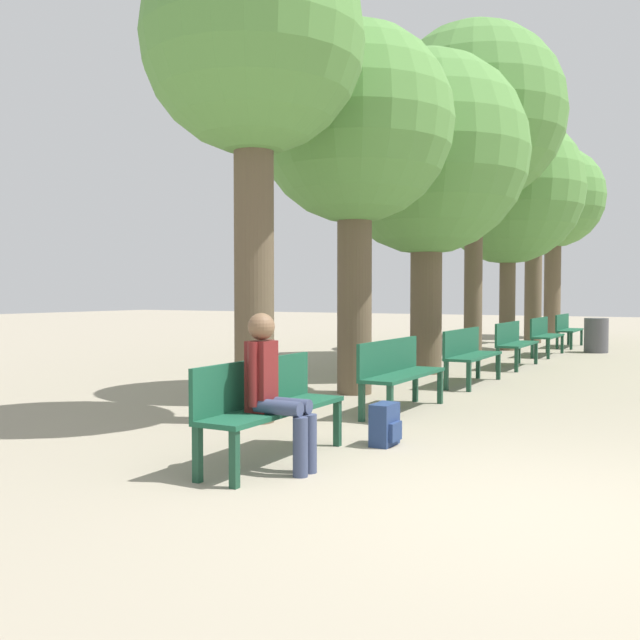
{
  "coord_description": "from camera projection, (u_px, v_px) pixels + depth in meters",
  "views": [
    {
      "loc": [
        1.11,
        -4.69,
        1.42
      ],
      "look_at": [
        -4.84,
        6.17,
        0.94
      ],
      "focal_mm": 40.0,
      "sensor_mm": 36.0,
      "label": 1
    }
  ],
  "objects": [
    {
      "name": "tree_row_2",
      "position": [
        427.0,
        156.0,
        12.39
      ],
      "size": [
        3.52,
        3.52,
        5.6
      ],
      "color": "brown",
      "rests_on": "ground_plane"
    },
    {
      "name": "tree_row_4",
      "position": [
        508.0,
        190.0,
        17.4
      ],
      "size": [
        3.65,
        3.65,
        5.77
      ],
      "color": "brown",
      "rests_on": "ground_plane"
    },
    {
      "name": "bench_row_1",
      "position": [
        397.0,
        369.0,
        8.48
      ],
      "size": [
        0.43,
        1.72,
        0.85
      ],
      "color": "#195138",
      "rests_on": "ground_plane"
    },
    {
      "name": "bench_row_5",
      "position": [
        567.0,
        327.0,
        18.51
      ],
      "size": [
        0.43,
        1.72,
        0.85
      ],
      "color": "#195138",
      "rests_on": "ground_plane"
    },
    {
      "name": "tree_row_6",
      "position": [
        553.0,
        199.0,
        22.39
      ],
      "size": [
        3.16,
        3.16,
        6.0
      ],
      "color": "brown",
      "rests_on": "ground_plane"
    },
    {
      "name": "bench_row_2",
      "position": [
        469.0,
        351.0,
        10.99
      ],
      "size": [
        0.43,
        1.72,
        0.85
      ],
      "color": "#195138",
      "rests_on": "ground_plane"
    },
    {
      "name": "tree_row_1",
      "position": [
        355.0,
        129.0,
        9.87
      ],
      "size": [
        2.76,
        2.76,
        5.14
      ],
      "color": "brown",
      "rests_on": "ground_plane"
    },
    {
      "name": "backpack",
      "position": [
        385.0,
        425.0,
        6.61
      ],
      "size": [
        0.22,
        0.32,
        0.39
      ],
      "color": "navy",
      "rests_on": "ground_plane"
    },
    {
      "name": "tree_row_5",
      "position": [
        534.0,
        193.0,
        19.94
      ],
      "size": [
        2.25,
        2.25,
        5.51
      ],
      "color": "brown",
      "rests_on": "ground_plane"
    },
    {
      "name": "bench_row_0",
      "position": [
        266.0,
        400.0,
        5.97
      ],
      "size": [
        0.43,
        1.72,
        0.85
      ],
      "color": "#195138",
      "rests_on": "ground_plane"
    },
    {
      "name": "bench_row_3",
      "position": [
        513.0,
        340.0,
        13.5
      ],
      "size": [
        0.43,
        1.72,
        0.85
      ],
      "color": "#195138",
      "rests_on": "ground_plane"
    },
    {
      "name": "trash_bin",
      "position": [
        596.0,
        335.0,
        16.83
      ],
      "size": [
        0.55,
        0.55,
        0.82
      ],
      "color": "#4C4C51",
      "rests_on": "ground_plane"
    },
    {
      "name": "ground_plane",
      "position": [
        514.0,
        508.0,
        4.69
      ],
      "size": [
        80.0,
        80.0,
        0.0
      ],
      "primitive_type": "plane",
      "color": "gray"
    },
    {
      "name": "tree_row_3",
      "position": [
        475.0,
        116.0,
        14.82
      ],
      "size": [
        3.76,
        3.76,
        7.02
      ],
      "color": "brown",
      "rests_on": "ground_plane"
    },
    {
      "name": "person_seated",
      "position": [
        274.0,
        386.0,
        5.66
      ],
      "size": [
        0.57,
        0.32,
        1.26
      ],
      "color": "#384260",
      "rests_on": "ground_plane"
    },
    {
      "name": "tree_row_0",
      "position": [
        253.0,
        51.0,
        7.67
      ],
      "size": [
        2.42,
        2.42,
        5.34
      ],
      "color": "brown",
      "rests_on": "ground_plane"
    },
    {
      "name": "bench_row_4",
      "position": [
        544.0,
        333.0,
        16.0
      ],
      "size": [
        0.43,
        1.72,
        0.85
      ],
      "color": "#195138",
      "rests_on": "ground_plane"
    }
  ]
}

